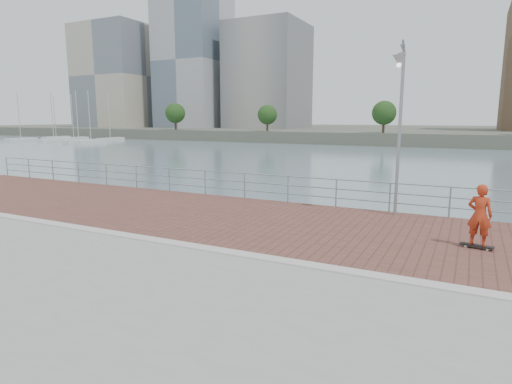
% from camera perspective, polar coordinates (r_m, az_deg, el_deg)
% --- Properties ---
extents(water, '(400.00, 400.00, 0.00)m').
position_cam_1_polar(water, '(12.16, -4.44, -17.01)').
color(water, slate).
rests_on(water, ground).
extents(brick_lane, '(40.00, 6.80, 0.02)m').
position_cam_1_polar(brick_lane, '(14.47, 2.86, -4.06)').
color(brick_lane, brown).
rests_on(brick_lane, seawall).
extents(curb, '(40.00, 0.40, 0.06)m').
position_cam_1_polar(curb, '(11.39, -4.57, -7.86)').
color(curb, '#B7B5AD').
rests_on(curb, seawall).
extents(far_shore, '(320.00, 95.00, 2.50)m').
position_cam_1_polar(far_shore, '(131.94, 24.47, 7.19)').
color(far_shore, '#4C5142').
rests_on(far_shore, ground).
extents(guardrail, '(39.06, 0.06, 1.13)m').
position_cam_1_polar(guardrail, '(17.44, 7.41, 0.56)').
color(guardrail, '#8C9EA8').
rests_on(guardrail, brick_lane).
extents(street_lamp, '(0.42, 1.22, 5.77)m').
position_cam_1_polar(street_lamp, '(15.51, 18.58, 11.63)').
color(street_lamp, gray).
rests_on(street_lamp, brick_lane).
extents(skateboard, '(0.85, 0.35, 0.10)m').
position_cam_1_polar(skateboard, '(13.03, 27.37, -6.38)').
color(skateboard, black).
rests_on(skateboard, brick_lane).
extents(skateboarder, '(0.67, 0.50, 1.67)m').
position_cam_1_polar(skateboarder, '(12.84, 27.67, -2.74)').
color(skateboarder, '#B43218').
rests_on(skateboarder, skateboard).
extents(marina, '(24.71, 17.87, 11.06)m').
position_cam_1_polar(marina, '(109.48, -23.67, 6.47)').
color(marina, silver).
rests_on(marina, water).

